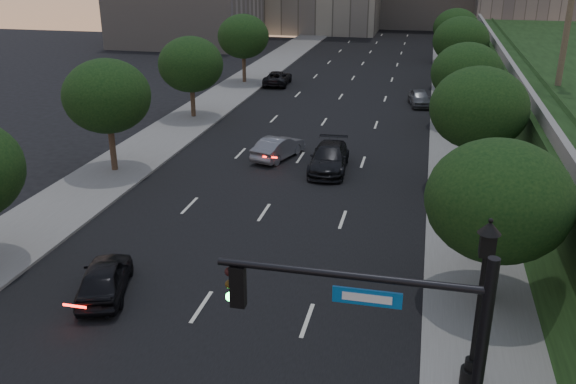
% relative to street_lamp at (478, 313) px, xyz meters
% --- Properties ---
extents(road_surface, '(16.00, 140.00, 0.02)m').
position_rel_street_lamp_xyz_m(road_surface, '(-9.45, 27.45, -2.62)').
color(road_surface, black).
rests_on(road_surface, ground).
extents(sidewalk_right, '(4.50, 140.00, 0.15)m').
position_rel_street_lamp_xyz_m(sidewalk_right, '(0.80, 27.45, -2.56)').
color(sidewalk_right, slate).
rests_on(sidewalk_right, ground).
extents(sidewalk_left, '(4.50, 140.00, 0.15)m').
position_rel_street_lamp_xyz_m(sidewalk_left, '(-19.70, 27.45, -2.56)').
color(sidewalk_left, slate).
rests_on(sidewalk_left, ground).
extents(parapet_wall, '(0.35, 90.00, 0.70)m').
position_rel_street_lamp_xyz_m(parapet_wall, '(4.05, 25.45, 1.72)').
color(parapet_wall, slate).
rests_on(parapet_wall, embankment).
extents(tree_right_a, '(5.20, 5.20, 6.24)m').
position_rel_street_lamp_xyz_m(tree_right_a, '(0.85, 5.45, 1.39)').
color(tree_right_a, '#38281C').
rests_on(tree_right_a, ground).
extents(tree_right_b, '(5.20, 5.20, 6.74)m').
position_rel_street_lamp_xyz_m(tree_right_b, '(0.85, 17.45, 1.88)').
color(tree_right_b, '#38281C').
rests_on(tree_right_b, ground).
extents(tree_right_c, '(5.20, 5.20, 6.24)m').
position_rel_street_lamp_xyz_m(tree_right_c, '(0.85, 30.45, 1.39)').
color(tree_right_c, '#38281C').
rests_on(tree_right_c, ground).
extents(tree_right_d, '(5.20, 5.20, 6.74)m').
position_rel_street_lamp_xyz_m(tree_right_d, '(0.85, 44.45, 1.88)').
color(tree_right_d, '#38281C').
rests_on(tree_right_d, ground).
extents(tree_right_e, '(5.20, 5.20, 6.24)m').
position_rel_street_lamp_xyz_m(tree_right_e, '(0.85, 59.45, 1.39)').
color(tree_right_e, '#38281C').
rests_on(tree_right_e, ground).
extents(tree_left_b, '(5.00, 5.00, 6.71)m').
position_rel_street_lamp_xyz_m(tree_left_b, '(-19.75, 15.45, 1.94)').
color(tree_left_b, '#38281C').
rests_on(tree_left_b, ground).
extents(tree_left_c, '(5.00, 5.00, 6.34)m').
position_rel_street_lamp_xyz_m(tree_left_c, '(-19.75, 28.45, 1.57)').
color(tree_left_c, '#38281C').
rests_on(tree_left_c, ground).
extents(tree_left_d, '(5.00, 5.00, 6.71)m').
position_rel_street_lamp_xyz_m(tree_left_d, '(-19.75, 42.45, 1.94)').
color(tree_left_d, '#38281C').
rests_on(tree_left_d, ground).
extents(street_lamp, '(0.64, 0.64, 5.62)m').
position_rel_street_lamp_xyz_m(street_lamp, '(0.00, 0.00, 0.00)').
color(street_lamp, black).
rests_on(street_lamp, ground).
extents(sedan_near_left, '(2.89, 4.49, 1.42)m').
position_rel_street_lamp_xyz_m(sedan_near_left, '(-13.35, 2.52, -1.92)').
color(sedan_near_left, black).
rests_on(sedan_near_left, ground).
extents(sedan_mid_left, '(2.75, 4.60, 1.43)m').
position_rel_street_lamp_xyz_m(sedan_mid_left, '(-10.81, 20.08, -1.92)').
color(sedan_mid_left, slate).
rests_on(sedan_mid_left, ground).
extents(sedan_far_left, '(2.55, 5.05, 1.37)m').
position_rel_street_lamp_xyz_m(sedan_far_left, '(-16.31, 42.33, -1.95)').
color(sedan_far_left, black).
rests_on(sedan_far_left, ground).
extents(sedan_near_right, '(2.40, 5.39, 1.54)m').
position_rel_street_lamp_xyz_m(sedan_near_right, '(-7.30, 18.53, -1.87)').
color(sedan_near_right, black).
rests_on(sedan_near_right, ground).
extents(sedan_far_right, '(2.30, 4.25, 1.37)m').
position_rel_street_lamp_xyz_m(sedan_far_right, '(-2.45, 36.59, -1.95)').
color(sedan_far_right, '#505256').
rests_on(sedan_far_right, ground).
extents(pedestrian_a, '(0.64, 0.50, 1.55)m').
position_rel_street_lamp_xyz_m(pedestrian_a, '(0.85, 5.02, -1.71)').
color(pedestrian_a, black).
rests_on(pedestrian_a, sidewalk_right).
extents(pedestrian_b, '(1.02, 0.87, 1.86)m').
position_rel_street_lamp_xyz_m(pedestrian_b, '(0.57, 8.78, -1.55)').
color(pedestrian_b, black).
rests_on(pedestrian_b, sidewalk_right).
extents(pedestrian_c, '(1.03, 0.73, 1.63)m').
position_rel_street_lamp_xyz_m(pedestrian_c, '(1.60, 10.83, -1.67)').
color(pedestrian_c, black).
rests_on(pedestrian_c, sidewalk_right).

